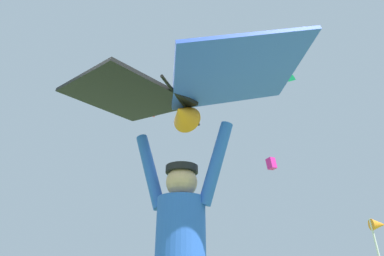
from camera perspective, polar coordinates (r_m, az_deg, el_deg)
name	(u,v)px	position (r m, az deg, el deg)	size (l,w,h in m)	color
held_stunt_kite	(178,91)	(2.46, -2.56, 6.96)	(2.09, 1.40, 0.44)	black
distant_kite_red_high_right	(153,111)	(32.88, -7.30, 3.11)	(0.87, 0.83, 1.06)	red
distant_kite_teal_low_left	(291,78)	(25.01, 18.11, 8.92)	(0.68, 0.68, 0.25)	#19B2AD
distant_kite_magenta_far_center	(271,164)	(35.78, 14.70, -6.49)	(1.21, 1.10, 1.37)	#DB2393
marker_flag	(379,232)	(7.41, 31.72, -16.27)	(0.30, 0.24, 1.93)	silver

